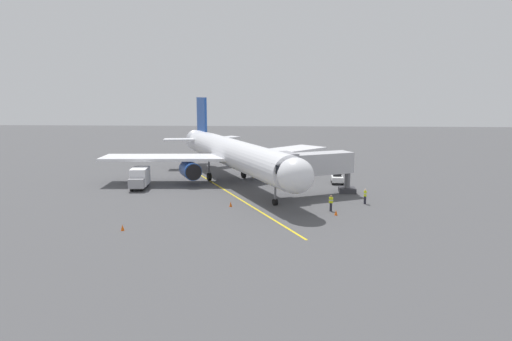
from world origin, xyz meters
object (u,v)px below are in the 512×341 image
airplane (233,154)px  box_truck_near_nose (139,178)px  safety_cone_wing_port (336,213)px  ground_crew_marshaller (365,196)px  safety_cone_nose_left (231,204)px  safety_cone_nose_right (122,228)px  jet_bridge (308,165)px  ground_crew_wing_walker (331,203)px  tug_portside (337,179)px

airplane → box_truck_near_nose: bearing=21.1°
box_truck_near_nose → safety_cone_wing_port: (-23.79, 11.73, -1.11)m
ground_crew_marshaller → safety_cone_nose_left: (14.76, 2.04, -0.61)m
safety_cone_nose_right → ground_crew_marshaller: bearing=-154.5°
jet_bridge → safety_cone_nose_left: size_ratio=20.12×
airplane → safety_cone_wing_port: (-12.15, 16.23, -3.73)m
box_truck_near_nose → safety_cone_nose_left: box_truck_near_nose is taller
ground_crew_marshaller → ground_crew_wing_walker: size_ratio=1.00×
safety_cone_nose_left → box_truck_near_nose: bearing=-34.6°
safety_cone_wing_port → box_truck_near_nose: bearing=-26.2°
airplane → jet_bridge: size_ratio=3.41×
ground_crew_wing_walker → safety_cone_nose_left: ground_crew_wing_walker is taller
box_truck_near_nose → safety_cone_nose_right: box_truck_near_nose is taller
jet_bridge → airplane: bearing=-38.9°
safety_cone_nose_right → safety_cone_wing_port: same height
jet_bridge → ground_crew_wing_walker: size_ratio=6.47×
ground_crew_marshaller → ground_crew_wing_walker: bearing=39.2°
tug_portside → safety_cone_wing_port: bearing=82.7°
jet_bridge → safety_cone_nose_right: (17.28, 14.63, -3.49)m
jet_bridge → safety_cone_nose_right: 22.91m
ground_crew_wing_walker → safety_cone_wing_port: bearing=102.6°
safety_cone_nose_right → ground_crew_wing_walker: bearing=-158.0°
box_truck_near_nose → tug_portside: 26.29m
ground_crew_wing_walker → jet_bridge: bearing=-73.1°
ground_crew_marshaller → box_truck_near_nose: size_ratio=0.36×
box_truck_near_nose → safety_cone_wing_port: bearing=153.8°
jet_bridge → safety_cone_nose_left: jet_bridge is taller
ground_crew_marshaller → tug_portside: bearing=-81.6°
airplane → ground_crew_wing_walker: airplane is taller
jet_bridge → safety_cone_nose_left: (8.57, 5.50, -3.49)m
tug_portside → safety_cone_nose_left: tug_portside is taller
airplane → ground_crew_wing_walker: 19.08m
ground_crew_wing_walker → box_truck_near_nose: box_truck_near_nose is taller
airplane → ground_crew_marshaller: (-15.92, 11.30, -3.12)m
safety_cone_nose_left → safety_cone_nose_right: 12.62m
airplane → tug_portside: bearing=-179.7°
safety_cone_wing_port → ground_crew_marshaller: bearing=-127.4°
jet_bridge → tug_portside: size_ratio=4.70×
airplane → safety_cone_nose_right: 24.00m
safety_cone_nose_left → safety_cone_wing_port: (-10.99, 2.89, 0.00)m
tug_portside → safety_cone_nose_left: (13.08, 13.42, -0.43)m
jet_bridge → box_truck_near_nose: (21.37, -3.34, -2.38)m
safety_cone_wing_port → airplane: bearing=-53.2°
box_truck_near_nose → safety_cone_nose_left: (-12.80, 8.84, -1.11)m
ground_crew_marshaller → safety_cone_wing_port: (3.77, 4.93, -0.61)m
safety_cone_wing_port → jet_bridge: bearing=-73.9°
box_truck_near_nose → tug_portside: bearing=-170.0°
safety_cone_nose_right → safety_cone_wing_port: 20.67m
box_truck_near_nose → safety_cone_nose_right: bearing=102.8°
ground_crew_wing_walker → safety_cone_wing_port: 1.72m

